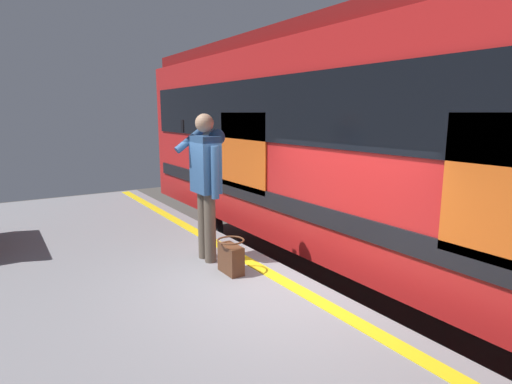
# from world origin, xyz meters

# --- Properties ---
(ground_plane) EXTENTS (23.95, 23.95, 0.00)m
(ground_plane) POSITION_xyz_m (0.00, 0.00, 0.00)
(ground_plane) COLOR #4C4742
(safety_line) EXTENTS (12.25, 0.16, 0.01)m
(safety_line) POSITION_xyz_m (0.00, 0.30, 1.05)
(safety_line) COLOR yellow
(safety_line) RESTS_ON platform
(track_rail_near) EXTENTS (16.25, 0.08, 0.16)m
(track_rail_near) POSITION_xyz_m (0.00, -1.26, 0.08)
(track_rail_near) COLOR slate
(track_rail_near) RESTS_ON ground
(track_rail_far) EXTENTS (16.25, 0.08, 0.16)m
(track_rail_far) POSITION_xyz_m (0.00, -2.70, 0.08)
(track_rail_far) COLOR slate
(track_rail_far) RESTS_ON ground
(train_carriage) EXTENTS (11.89, 2.94, 3.90)m
(train_carriage) POSITION_xyz_m (0.10, -1.98, 2.49)
(train_carriage) COLOR red
(train_carriage) RESTS_ON ground
(passenger) EXTENTS (0.57, 0.55, 1.79)m
(passenger) POSITION_xyz_m (1.03, 0.68, 2.10)
(passenger) COLOR brown
(passenger) RESTS_ON platform
(handbag) EXTENTS (0.35, 0.31, 0.40)m
(handbag) POSITION_xyz_m (0.48, 0.66, 1.23)
(handbag) COLOR #59331E
(handbag) RESTS_ON platform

